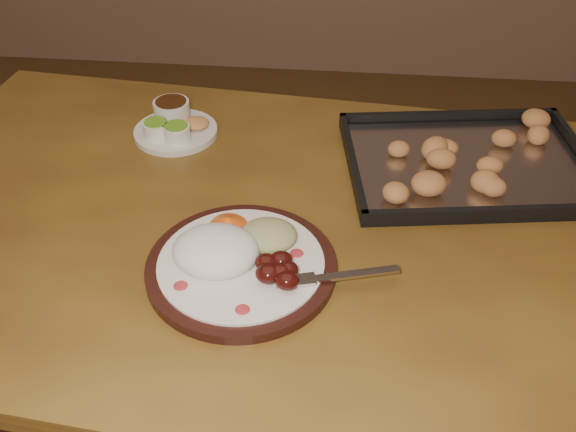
# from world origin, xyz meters

# --- Properties ---
(ground) EXTENTS (4.00, 4.00, 0.00)m
(ground) POSITION_xyz_m (0.00, 0.00, 0.00)
(ground) COLOR #513A1B
(ground) RESTS_ON ground
(dining_table) EXTENTS (1.58, 1.03, 0.75)m
(dining_table) POSITION_xyz_m (0.23, -0.12, 0.65)
(dining_table) COLOR brown
(dining_table) RESTS_ON ground
(dinner_plate) EXTENTS (0.40, 0.30, 0.07)m
(dinner_plate) POSITION_xyz_m (0.18, -0.25, 0.77)
(dinner_plate) COLOR black
(dinner_plate) RESTS_ON dining_table
(condiment_saucer) EXTENTS (0.17, 0.17, 0.06)m
(condiment_saucer) POSITION_xyz_m (-0.02, 0.15, 0.77)
(condiment_saucer) COLOR silver
(condiment_saucer) RESTS_ON dining_table
(baking_tray) EXTENTS (0.51, 0.41, 0.05)m
(baking_tray) POSITION_xyz_m (0.58, 0.08, 0.77)
(baking_tray) COLOR black
(baking_tray) RESTS_ON dining_table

